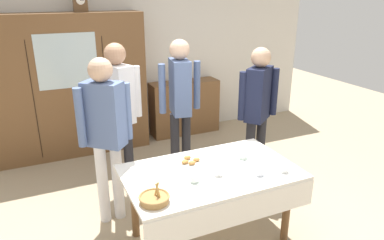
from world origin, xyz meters
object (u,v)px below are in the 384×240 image
at_px(bookshelf_low, 184,107).
at_px(spoon_mid_left, 243,166).
at_px(bread_basket, 154,198).
at_px(person_behind_table_right, 105,126).
at_px(dining_table, 212,183).
at_px(mantel_clock, 80,2).
at_px(person_near_right_end, 119,104).
at_px(spoon_mid_right, 141,167).
at_px(tea_cup_back_edge, 243,156).
at_px(book_stack, 184,79).
at_px(pastry_plate, 190,162).
at_px(wall_cabinet, 69,87).
at_px(person_beside_shelf, 258,104).
at_px(tea_cup_far_left, 194,179).
at_px(person_behind_table_left, 180,97).
at_px(spoon_back_edge, 272,160).
at_px(tea_cup_center, 284,170).
at_px(tea_cup_near_right, 259,173).
at_px(tea_cup_mid_right, 218,173).

xyz_separation_m(bookshelf_low, spoon_mid_left, (-0.56, -2.66, 0.29)).
xyz_separation_m(bread_basket, person_behind_table_right, (-0.15, 0.97, 0.27)).
relative_size(dining_table, spoon_mid_left, 12.92).
height_order(mantel_clock, person_near_right_end, mantel_clock).
height_order(mantel_clock, spoon_mid_right, mantel_clock).
bearing_deg(mantel_clock, tea_cup_back_edge, -67.56).
relative_size(dining_table, person_near_right_end, 0.89).
height_order(book_stack, pastry_plate, book_stack).
relative_size(bookshelf_low, spoon_mid_right, 9.39).
bearing_deg(wall_cabinet, person_beside_shelf, -43.86).
relative_size(bookshelf_low, tea_cup_back_edge, 8.60).
bearing_deg(pastry_plate, dining_table, -66.91).
bearing_deg(tea_cup_back_edge, person_behind_table_right, 152.05).
height_order(tea_cup_far_left, spoon_mid_right, tea_cup_far_left).
bearing_deg(person_behind_table_left, person_beside_shelf, -32.53).
xyz_separation_m(tea_cup_back_edge, person_behind_table_right, (-1.16, 0.61, 0.28)).
xyz_separation_m(mantel_clock, spoon_mid_right, (0.08, -2.24, -1.37)).
height_order(dining_table, spoon_mid_right, spoon_mid_right).
relative_size(bookshelf_low, person_near_right_end, 0.65).
xyz_separation_m(bread_basket, spoon_back_edge, (1.25, 0.22, -0.03)).
distance_m(bookshelf_low, bread_basket, 3.26).
relative_size(pastry_plate, spoon_mid_right, 2.35).
relative_size(tea_cup_back_edge, spoon_back_edge, 1.09).
height_order(tea_cup_far_left, pastry_plate, tea_cup_far_left).
bearing_deg(person_behind_table_right, bookshelf_low, 49.43).
bearing_deg(tea_cup_center, spoon_mid_right, 151.59).
bearing_deg(wall_cabinet, tea_cup_far_left, -75.74).
height_order(pastry_plate, spoon_back_edge, pastry_plate).
relative_size(wall_cabinet, tea_cup_center, 16.23).
relative_size(tea_cup_near_right, spoon_mid_right, 1.09).
bearing_deg(mantel_clock, pastry_plate, -77.30).
distance_m(spoon_mid_right, person_behind_table_left, 1.24).
distance_m(dining_table, tea_cup_mid_right, 0.16).
xyz_separation_m(bookshelf_low, person_near_right_end, (-1.37, -1.36, 0.63)).
bearing_deg(wall_cabinet, book_stack, 1.64).
distance_m(tea_cup_far_left, person_beside_shelf, 1.51).
bearing_deg(person_behind_table_left, tea_cup_mid_right, -98.73).
distance_m(mantel_clock, spoon_back_edge, 3.21).
relative_size(bookshelf_low, pastry_plate, 3.99).
bearing_deg(mantel_clock, tea_cup_center, -67.01).
bearing_deg(spoon_mid_left, bookshelf_low, 78.16).
distance_m(book_stack, person_beside_shelf, 1.87).
bearing_deg(person_behind_table_right, pastry_plate, -36.11).
distance_m(tea_cup_near_right, person_behind_table_left, 1.52).
relative_size(tea_cup_center, person_near_right_end, 0.08).
bearing_deg(tea_cup_far_left, person_behind_table_right, 123.72).
distance_m(dining_table, tea_cup_near_right, 0.43).
bearing_deg(tea_cup_mid_right, tea_cup_far_left, -176.08).
bearing_deg(spoon_mid_right, tea_cup_back_edge, -13.79).
bearing_deg(spoon_mid_left, person_beside_shelf, 49.25).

